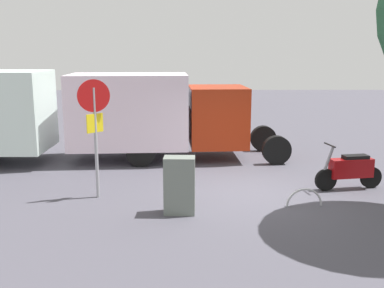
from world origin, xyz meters
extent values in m
plane|color=#494751|center=(0.00, 0.00, 0.00)|extent=(60.00, 60.00, 0.00)
cylinder|color=black|center=(2.98, -2.55, 0.45)|extent=(0.91, 0.30, 0.90)
cylinder|color=black|center=(3.07, -4.44, 0.45)|extent=(0.91, 0.30, 0.90)
cylinder|color=black|center=(-1.22, -2.76, 0.45)|extent=(0.91, 0.30, 0.90)
cylinder|color=black|center=(-1.12, -4.66, 0.45)|extent=(0.91, 0.30, 0.90)
cube|color=white|center=(3.43, -3.48, 1.61)|extent=(3.81, 2.39, 2.31)
cube|color=#A4280E|center=(0.58, -3.62, 1.40)|extent=(1.91, 2.19, 1.90)
cube|color=black|center=(0.58, -3.62, 2.00)|extent=(1.92, 2.03, 0.60)
cylinder|color=black|center=(-1.94, -0.04, 0.28)|extent=(0.57, 0.19, 0.56)
cylinder|color=black|center=(-3.17, -0.26, 0.28)|extent=(0.57, 0.19, 0.56)
cube|color=maroon|center=(-2.60, -0.16, 0.56)|extent=(1.14, 0.50, 0.48)
cube|color=black|center=(-2.70, -0.18, 0.83)|extent=(0.68, 0.39, 0.12)
cylinder|color=slate|center=(-1.99, -0.05, 0.83)|extent=(0.29, 0.12, 0.69)
cylinder|color=black|center=(-1.99, -0.05, 1.18)|extent=(0.13, 0.55, 0.04)
cylinder|color=#9E9EA3|center=(3.73, 0.41, 1.32)|extent=(0.08, 0.08, 2.65)
cylinder|color=red|center=(3.73, 0.43, 2.46)|extent=(0.71, 0.32, 0.76)
cube|color=yellow|center=(3.73, 0.43, 1.82)|extent=(0.33, 0.33, 0.44)
cube|color=slate|center=(1.73, 1.53, 0.63)|extent=(0.68, 0.44, 1.26)
torus|color=#B7B7BC|center=(-1.11, 1.10, 0.00)|extent=(0.85, 0.11, 0.85)
camera|label=1|loc=(1.57, 10.82, 3.47)|focal=41.98mm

